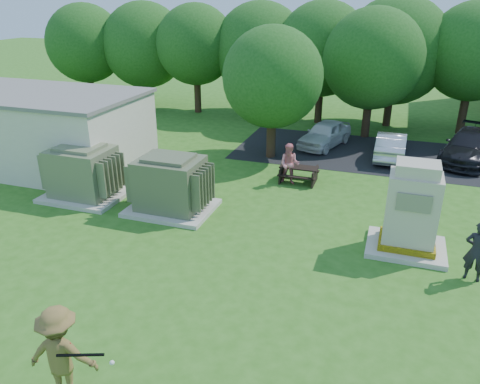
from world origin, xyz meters
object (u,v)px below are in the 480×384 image
at_px(transformer_right, 171,185).
at_px(picnic_table, 299,172).
at_px(car_white, 325,134).
at_px(car_silver_a, 391,145).
at_px(car_dark, 470,146).
at_px(transformer_left, 83,173).
at_px(batter, 61,354).
at_px(person_by_generator, 477,251).
at_px(person_at_picnic, 290,164).
at_px(generator_cabinet, 411,213).

xyz_separation_m(transformer_right, picnic_table, (3.77, 4.21, -0.55)).
distance_m(picnic_table, car_white, 5.31).
distance_m(car_silver_a, car_dark, 3.57).
distance_m(transformer_left, picnic_table, 8.60).
distance_m(batter, person_by_generator, 10.60).
bearing_deg(car_white, transformer_left, -111.85).
distance_m(picnic_table, person_at_picnic, 0.64).
distance_m(person_at_picnic, car_dark, 9.18).
relative_size(generator_cabinet, person_at_picnic, 1.66).
xyz_separation_m(picnic_table, batter, (-1.86, -12.58, 0.61)).
bearing_deg(batter, person_by_generator, -151.96).
bearing_deg(car_dark, transformer_right, -122.69).
bearing_deg(transformer_left, person_by_generator, -5.70).
relative_size(transformer_left, car_silver_a, 0.79).
relative_size(transformer_right, picnic_table, 1.92).
xyz_separation_m(generator_cabinet, batter, (-6.21, -8.12, -0.22)).
distance_m(person_by_generator, person_at_picnic, 8.29).
bearing_deg(car_silver_a, batter, 73.27).
height_order(batter, car_white, batter).
xyz_separation_m(picnic_table, car_white, (0.20, 5.31, 0.23)).
distance_m(car_white, car_silver_a, 3.39).
distance_m(batter, car_white, 18.01).
bearing_deg(person_at_picnic, person_by_generator, -39.97).
xyz_separation_m(person_by_generator, car_dark, (0.89, 10.80, -0.18)).
bearing_deg(car_dark, person_at_picnic, -126.75).
relative_size(transformer_right, car_dark, 0.62).
bearing_deg(car_silver_a, picnic_table, 52.68).
height_order(person_by_generator, car_silver_a, person_by_generator).
xyz_separation_m(picnic_table, car_dark, (6.98, 5.23, 0.29)).
distance_m(person_at_picnic, car_white, 5.66).
xyz_separation_m(transformer_right, person_by_generator, (9.87, -1.35, -0.09)).
xyz_separation_m(transformer_left, person_at_picnic, (7.14, 3.89, -0.11)).
relative_size(picnic_table, car_white, 0.41).
distance_m(generator_cabinet, car_silver_a, 8.99).
height_order(person_at_picnic, car_white, person_at_picnic).
bearing_deg(transformer_left, picnic_table, 29.41).
height_order(generator_cabinet, picnic_table, generator_cabinet).
height_order(batter, car_dark, batter).
bearing_deg(generator_cabinet, person_at_picnic, 138.54).
xyz_separation_m(person_at_picnic, car_silver_a, (3.82, 4.79, -0.23)).
bearing_deg(transformer_right, person_at_picnic, 48.47).
bearing_deg(car_silver_a, transformer_left, 39.05).
distance_m(transformer_left, person_at_picnic, 8.13).
relative_size(person_at_picnic, car_dark, 0.35).
height_order(picnic_table, car_silver_a, car_silver_a).
bearing_deg(person_by_generator, batter, 52.71).
xyz_separation_m(generator_cabinet, car_white, (-4.14, 9.76, -0.60)).
height_order(generator_cabinet, person_at_picnic, generator_cabinet).
height_order(transformer_left, car_silver_a, transformer_left).
xyz_separation_m(generator_cabinet, picnic_table, (-4.35, 4.46, -0.83)).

